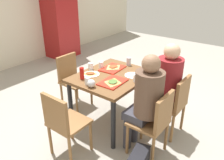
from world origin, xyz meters
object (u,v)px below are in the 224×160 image
(chair_left_end, at_px, (63,121))
(person_in_brown_jacket, at_px, (166,82))
(chair_near_right, at_px, (174,102))
(tray_red_far, at_px, (113,68))
(paper_plate_center, at_px, (91,74))
(pizza_slice_b, at_px, (113,67))
(pizza_slice_c, at_px, (90,73))
(drink_fridge, at_px, (60,19))
(plastic_cup_c, at_px, (88,81))
(tray_red_near, at_px, (113,82))
(condiment_bottle, at_px, (82,73))
(chair_near_left, at_px, (155,120))
(person_in_red, at_px, (146,98))
(pizza_slice_a, at_px, (113,82))
(plastic_cup_b, at_px, (136,78))
(soda_can, at_px, (129,62))
(plastic_cup_a, at_px, (91,66))
(plastic_cup_d, at_px, (101,65))
(foil_bundle, at_px, (91,83))
(main_table, at_px, (112,82))
(chair_far_side, at_px, (72,77))
(paper_plate_near_edge, at_px, (133,75))

(chair_left_end, bearing_deg, person_in_brown_jacket, -30.09)
(chair_near_right, bearing_deg, tray_red_far, 94.72)
(person_in_brown_jacket, height_order, paper_plate_center, person_in_brown_jacket)
(pizza_slice_b, height_order, pizza_slice_c, pizza_slice_b)
(person_in_brown_jacket, bearing_deg, drink_fridge, 69.43)
(pizza_slice_b, bearing_deg, plastic_cup_c, -173.58)
(tray_red_near, bearing_deg, condiment_bottle, 111.94)
(chair_left_end, xyz_separation_m, drink_fridge, (2.48, 2.85, 0.46))
(chair_near_left, relative_size, person_in_red, 0.67)
(pizza_slice_a, relative_size, condiment_bottle, 1.56)
(pizza_slice_a, bearing_deg, tray_red_near, 40.06)
(plastic_cup_b, height_order, plastic_cup_c, same)
(tray_red_far, distance_m, soda_can, 0.28)
(pizza_slice_b, xyz_separation_m, pizza_slice_c, (-0.37, 0.11, -0.01))
(soda_can, height_order, condiment_bottle, condiment_bottle)
(plastic_cup_a, height_order, plastic_cup_d, same)
(pizza_slice_a, height_order, plastic_cup_a, plastic_cup_a)
(person_in_brown_jacket, bearing_deg, tray_red_far, 95.54)
(chair_near_right, relative_size, plastic_cup_a, 8.43)
(tray_red_near, bearing_deg, plastic_cup_b, -45.97)
(pizza_slice_a, relative_size, plastic_cup_c, 2.49)
(foil_bundle, bearing_deg, condiment_bottle, 68.06)
(person_in_red, distance_m, plastic_cup_c, 0.75)
(main_table, xyz_separation_m, pizza_slice_a, (-0.20, -0.17, 0.13))
(pizza_slice_c, bearing_deg, chair_far_side, 73.77)
(paper_plate_center, xyz_separation_m, plastic_cup_a, (0.13, 0.13, 0.05))
(pizza_slice_c, relative_size, drink_fridge, 0.11)
(tray_red_near, xyz_separation_m, pizza_slice_c, (0.02, 0.40, 0.01))
(chair_left_end, height_order, pizza_slice_b, chair_left_end)
(foil_bundle, bearing_deg, plastic_cup_b, -36.34)
(plastic_cup_a, bearing_deg, plastic_cup_b, -85.93)
(chair_left_end, relative_size, soda_can, 6.91)
(chair_near_left, height_order, pizza_slice_b, chair_near_left)
(pizza_slice_b, bearing_deg, tray_red_far, -167.71)
(chair_far_side, height_order, chair_left_end, same)
(chair_near_left, relative_size, soda_can, 6.91)
(pizza_slice_c, bearing_deg, chair_near_left, -95.10)
(chair_near_left, distance_m, pizza_slice_a, 0.70)
(foil_bundle, bearing_deg, paper_plate_center, 42.08)
(paper_plate_near_edge, height_order, pizza_slice_a, pizza_slice_a)
(paper_plate_near_edge, height_order, plastic_cup_d, plastic_cup_d)
(chair_far_side, height_order, paper_plate_near_edge, chair_far_side)
(chair_left_end, xyz_separation_m, tray_red_near, (0.72, -0.15, 0.26))
(person_in_brown_jacket, distance_m, plastic_cup_c, 1.00)
(chair_near_left, height_order, condiment_bottle, condiment_bottle)
(chair_left_end, xyz_separation_m, person_in_red, (0.64, -0.67, 0.25))
(chair_near_left, relative_size, person_in_brown_jacket, 0.67)
(plastic_cup_b, bearing_deg, soda_can, 42.96)
(paper_plate_center, distance_m, pizza_slice_c, 0.02)
(paper_plate_center, height_order, pizza_slice_b, pizza_slice_b)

